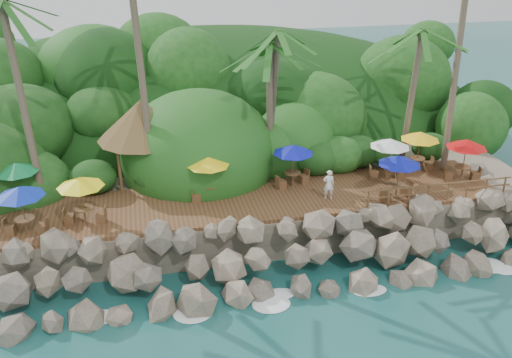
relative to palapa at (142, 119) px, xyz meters
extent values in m
plane|color=#19514F|center=(5.49, -9.82, -5.79)|extent=(140.00, 140.00, 0.00)
cube|color=gray|center=(5.49, 6.18, -4.74)|extent=(32.00, 25.20, 2.10)
ellipsoid|color=#143811|center=(5.49, 13.68, -5.79)|extent=(44.80, 28.00, 15.40)
cube|color=brown|center=(5.49, -3.82, -3.59)|extent=(26.00, 5.00, 0.20)
ellipsoid|color=white|center=(-6.51, -9.52, -5.76)|extent=(1.20, 0.80, 0.06)
ellipsoid|color=white|center=(-3.51, -9.52, -5.76)|extent=(1.20, 0.80, 0.06)
ellipsoid|color=white|center=(-0.51, -9.52, -5.76)|extent=(1.20, 0.80, 0.06)
ellipsoid|color=white|center=(2.49, -9.52, -5.76)|extent=(1.20, 0.80, 0.06)
ellipsoid|color=white|center=(5.49, -9.52, -5.76)|extent=(1.20, 0.80, 0.06)
ellipsoid|color=white|center=(8.49, -9.52, -5.76)|extent=(1.20, 0.80, 0.06)
ellipsoid|color=white|center=(11.49, -9.52, -5.76)|extent=(1.20, 0.80, 0.06)
ellipsoid|color=white|center=(14.49, -9.52, -5.76)|extent=(1.20, 0.80, 0.06)
cylinder|color=brown|center=(-5.56, -1.68, 1.50)|extent=(0.98, 1.48, 9.96)
ellipsoid|color=#23601E|center=(-5.56, -1.68, 6.49)|extent=(6.00, 6.00, 2.40)
cylinder|color=brown|center=(0.18, -0.98, 2.45)|extent=(0.74, 2.13, 11.80)
cylinder|color=brown|center=(7.19, -0.38, 0.54)|extent=(0.72, 1.37, 8.05)
ellipsoid|color=#23601E|center=(7.19, -0.38, 4.57)|extent=(6.00, 6.00, 2.40)
cylinder|color=brown|center=(6.98, -0.57, 0.20)|extent=(0.60, 0.79, 7.38)
ellipsoid|color=#23601E|center=(6.98, -0.57, 3.88)|extent=(6.00, 6.00, 2.40)
cylinder|color=brown|center=(17.53, -1.50, 2.46)|extent=(1.46, 2.48, 11.76)
cylinder|color=brown|center=(15.37, -0.81, 0.44)|extent=(0.53, 0.89, 7.86)
ellipsoid|color=#23601E|center=(15.37, -0.81, 4.37)|extent=(6.00, 6.00, 2.40)
cylinder|color=brown|center=(-1.40, -1.40, -2.29)|extent=(0.16, 0.16, 2.40)
cylinder|color=brown|center=(1.40, -1.40, -2.29)|extent=(0.16, 0.16, 2.40)
cylinder|color=brown|center=(-1.40, 1.40, -2.29)|extent=(0.16, 0.16, 2.40)
cylinder|color=brown|center=(1.40, 1.40, -2.29)|extent=(0.16, 0.16, 2.40)
cone|color=brown|center=(0.00, 0.00, 0.01)|extent=(5.00, 5.00, 2.20)
cylinder|color=brown|center=(12.64, -5.42, -3.10)|extent=(0.08, 0.08, 0.78)
cylinder|color=brown|center=(12.64, -5.42, -2.69)|extent=(0.89, 0.89, 0.05)
cylinder|color=brown|center=(12.64, -5.42, -2.32)|extent=(0.05, 0.05, 2.33)
cone|color=#0B149B|center=(12.64, -5.42, -1.32)|extent=(2.23, 2.23, 0.48)
cube|color=brown|center=(11.94, -5.67, -3.25)|extent=(0.57, 0.57, 0.49)
cube|color=brown|center=(13.34, -5.17, -3.25)|extent=(0.57, 0.57, 0.49)
cylinder|color=brown|center=(7.76, -2.77, -3.10)|extent=(0.08, 0.08, 0.78)
cylinder|color=brown|center=(7.76, -2.77, -2.69)|extent=(0.89, 0.89, 0.05)
cylinder|color=brown|center=(7.76, -2.77, -2.32)|extent=(0.05, 0.05, 2.33)
cone|color=#0D14AA|center=(7.76, -2.77, -1.32)|extent=(2.23, 2.23, 0.48)
cube|color=brown|center=(7.05, -3.01, -3.25)|extent=(0.56, 0.56, 0.49)
cube|color=brown|center=(8.46, -2.54, -3.25)|extent=(0.56, 0.56, 0.49)
cylinder|color=brown|center=(-5.68, -5.17, -3.10)|extent=(0.08, 0.08, 0.78)
cylinder|color=brown|center=(-5.68, -5.17, -2.69)|extent=(0.89, 0.89, 0.05)
cylinder|color=brown|center=(-5.68, -5.17, -2.32)|extent=(0.05, 0.05, 2.33)
cone|color=#0D29AF|center=(-5.68, -5.17, -1.32)|extent=(2.23, 2.23, 0.48)
cube|color=brown|center=(-6.41, -5.03, -3.25)|extent=(0.52, 0.52, 0.49)
cube|color=brown|center=(-4.96, -5.32, -3.25)|extent=(0.52, 0.52, 0.49)
cylinder|color=brown|center=(-3.09, -4.68, -3.10)|extent=(0.08, 0.08, 0.78)
cylinder|color=brown|center=(-3.09, -4.68, -2.69)|extent=(0.89, 0.89, 0.05)
cylinder|color=brown|center=(-3.09, -4.68, -2.32)|extent=(0.05, 0.05, 2.33)
cone|color=yellow|center=(-3.09, -4.68, -1.32)|extent=(2.23, 2.23, 0.48)
cube|color=brown|center=(-3.83, -4.61, -3.25)|extent=(0.49, 0.49, 0.49)
cube|color=brown|center=(-2.35, -4.75, -3.25)|extent=(0.49, 0.49, 0.49)
cylinder|color=brown|center=(15.39, -2.32, -3.10)|extent=(0.08, 0.08, 0.78)
cylinder|color=brown|center=(15.39, -2.32, -2.69)|extent=(0.89, 0.89, 0.05)
cylinder|color=brown|center=(15.39, -2.32, -2.32)|extent=(0.05, 0.05, 2.33)
cone|color=yellow|center=(15.39, -2.32, -1.32)|extent=(2.23, 2.23, 0.48)
cube|color=brown|center=(14.65, -2.31, -3.25)|extent=(0.45, 0.45, 0.49)
cube|color=brown|center=(16.13, -2.34, -3.25)|extent=(0.45, 0.45, 0.49)
cylinder|color=brown|center=(-6.31, -2.22, -3.10)|extent=(0.08, 0.08, 0.78)
cylinder|color=brown|center=(-6.31, -2.22, -2.69)|extent=(0.89, 0.89, 0.05)
cylinder|color=brown|center=(-6.31, -2.22, -2.32)|extent=(0.05, 0.05, 2.33)
cone|color=#0C6D35|center=(-6.31, -2.22, -1.32)|extent=(2.23, 2.23, 0.48)
cube|color=brown|center=(-7.05, -2.26, -3.25)|extent=(0.47, 0.47, 0.49)
cube|color=brown|center=(-5.57, -2.18, -3.25)|extent=(0.47, 0.47, 0.49)
cylinder|color=brown|center=(17.29, -4.02, -3.10)|extent=(0.08, 0.08, 0.78)
cylinder|color=brown|center=(17.29, -4.02, -2.69)|extent=(0.89, 0.89, 0.05)
cylinder|color=brown|center=(17.29, -4.02, -2.32)|extent=(0.05, 0.05, 2.33)
cone|color=red|center=(17.29, -4.02, -1.32)|extent=(2.23, 2.23, 0.48)
cube|color=brown|center=(16.58, -3.81, -3.25)|extent=(0.55, 0.55, 0.49)
cube|color=brown|center=(18.00, -4.23, -3.25)|extent=(0.55, 0.55, 0.49)
cylinder|color=brown|center=(3.08, -3.43, -3.10)|extent=(0.08, 0.08, 0.78)
cylinder|color=brown|center=(3.08, -3.43, -2.69)|extent=(0.89, 0.89, 0.05)
cylinder|color=brown|center=(3.08, -3.43, -2.32)|extent=(0.05, 0.05, 2.33)
cone|color=yellow|center=(3.08, -3.43, -1.32)|extent=(2.23, 2.23, 0.48)
cube|color=brown|center=(2.35, -3.52, -3.25)|extent=(0.50, 0.50, 0.49)
cube|color=brown|center=(3.82, -3.34, -3.25)|extent=(0.50, 0.50, 0.49)
cylinder|color=brown|center=(13.23, -2.99, -3.10)|extent=(0.08, 0.08, 0.78)
cylinder|color=brown|center=(13.23, -2.99, -2.69)|extent=(0.89, 0.89, 0.05)
cylinder|color=brown|center=(13.23, -2.99, -2.32)|extent=(0.05, 0.05, 2.33)
cone|color=white|center=(13.23, -2.99, -1.32)|extent=(2.23, 2.23, 0.48)
cube|color=brown|center=(12.50, -2.83, -3.25)|extent=(0.53, 0.53, 0.49)
cube|color=brown|center=(13.95, -3.15, -3.25)|extent=(0.53, 0.53, 0.49)
cylinder|color=brown|center=(10.77, -6.17, -2.99)|extent=(0.10, 0.10, 1.00)
cylinder|color=brown|center=(11.87, -6.17, -2.99)|extent=(0.10, 0.10, 1.00)
cylinder|color=brown|center=(12.97, -6.17, -2.99)|extent=(0.10, 0.10, 1.00)
cylinder|color=brown|center=(14.07, -6.17, -2.99)|extent=(0.10, 0.10, 1.00)
cylinder|color=brown|center=(15.17, -6.17, -2.99)|extent=(0.10, 0.10, 1.00)
cylinder|color=brown|center=(16.27, -6.17, -2.99)|extent=(0.10, 0.10, 1.00)
cylinder|color=brown|center=(17.37, -6.17, -2.99)|extent=(0.10, 0.10, 1.00)
cylinder|color=brown|center=(18.47, -6.17, -2.99)|extent=(0.10, 0.10, 1.00)
cube|color=brown|center=(14.62, -6.17, -2.54)|extent=(8.30, 0.06, 0.06)
cube|color=brown|center=(14.62, -6.17, -2.94)|extent=(8.30, 0.06, 0.06)
imported|color=white|center=(9.16, -4.70, -2.68)|extent=(0.65, 0.48, 1.63)
camera|label=1|loc=(-0.09, -29.29, 9.51)|focal=38.90mm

